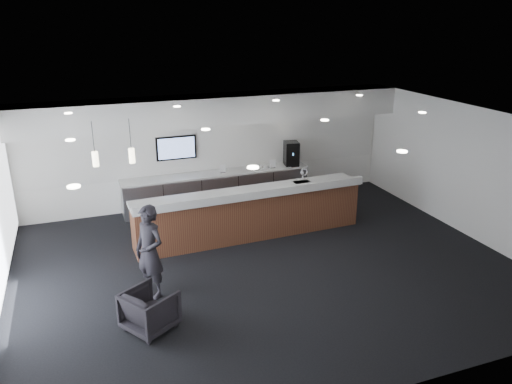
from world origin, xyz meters
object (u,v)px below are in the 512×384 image
object	(u,v)px
coffee_machine	(291,153)
armchair	(150,310)
service_counter	(250,213)
lounge_guest	(150,252)

from	to	relation	value
coffee_machine	armchair	world-z (taller)	coffee_machine
service_counter	armchair	size ratio (longest dim) A/B	7.10
lounge_guest	armchair	bearing A→B (deg)	-44.07
coffee_machine	armchair	bearing A→B (deg)	-122.68
armchair	lounge_guest	distance (m)	1.19
armchair	service_counter	bearing A→B (deg)	-76.64
service_counter	lounge_guest	distance (m)	3.18
service_counter	coffee_machine	distance (m)	2.97
service_counter	lounge_guest	world-z (taller)	lounge_guest
armchair	lounge_guest	xyz separation A→B (m)	(0.20, 1.04, 0.53)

